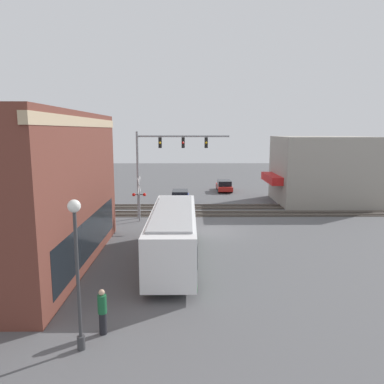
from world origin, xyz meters
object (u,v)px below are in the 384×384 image
object	(u,v)px
city_bus	(173,233)
parked_car_red	(224,186)
streetlamp	(77,263)
pedestrian_by_lamp	(102,311)
parked_car_blue	(180,197)
crossing_signal	(139,195)

from	to	relation	value
city_bus	parked_car_red	size ratio (longest dim) A/B	2.45
streetlamp	pedestrian_by_lamp	bearing A→B (deg)	-28.32
streetlamp	parked_car_blue	bearing A→B (deg)	-6.20
city_bus	pedestrian_by_lamp	distance (m)	8.37
parked_car_red	pedestrian_by_lamp	bearing A→B (deg)	167.05
crossing_signal	parked_car_blue	world-z (taller)	crossing_signal
streetlamp	pedestrian_by_lamp	size ratio (longest dim) A/B	3.02
city_bus	pedestrian_by_lamp	xyz separation A→B (m)	(-7.99, 2.35, -0.80)
city_bus	crossing_signal	distance (m)	10.42
parked_car_red	pedestrian_by_lamp	distance (m)	34.57
streetlamp	pedestrian_by_lamp	distance (m)	2.55
parked_car_red	pedestrian_by_lamp	size ratio (longest dim) A/B	2.54
city_bus	streetlamp	world-z (taller)	streetlamp
city_bus	streetlamp	size ratio (longest dim) A/B	2.06
streetlamp	city_bus	bearing A→B (deg)	-17.81
city_bus	pedestrian_by_lamp	world-z (taller)	city_bus
crossing_signal	streetlamp	world-z (taller)	streetlamp
crossing_signal	parked_car_red	world-z (taller)	crossing_signal
crossing_signal	parked_car_blue	distance (m)	8.55
parked_car_red	streetlamp	bearing A→B (deg)	166.56
parked_car_blue	parked_car_red	distance (m)	9.72
city_bus	parked_car_red	distance (m)	26.28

